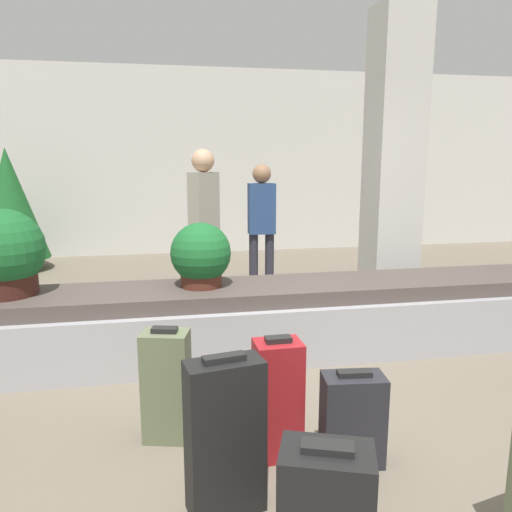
% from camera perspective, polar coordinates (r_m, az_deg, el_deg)
% --- Properties ---
extents(ground_plane, '(18.00, 18.00, 0.00)m').
position_cam_1_polar(ground_plane, '(3.33, 4.37, -18.97)').
color(ground_plane, '#6B6051').
extents(back_wall, '(18.00, 0.06, 3.20)m').
position_cam_1_polar(back_wall, '(8.96, -5.97, 10.60)').
color(back_wall, beige).
rests_on(back_wall, ground_plane).
extents(carousel, '(8.63, 0.86, 0.61)m').
position_cam_1_polar(carousel, '(4.35, -0.00, -7.33)').
color(carousel, '#9E9EA3').
rests_on(carousel, ground_plane).
extents(pillar, '(0.50, 0.50, 3.20)m').
position_cam_1_polar(pillar, '(5.61, 15.40, 10.02)').
color(pillar, beige).
rests_on(pillar, ground_plane).
extents(suitcase_0, '(0.36, 0.23, 0.54)m').
position_cam_1_polar(suitcase_0, '(2.93, 10.97, -17.81)').
color(suitcase_0, '#232328').
rests_on(suitcase_0, ground_plane).
extents(suitcase_1, '(0.39, 0.24, 0.79)m').
position_cam_1_polar(suitcase_1, '(2.50, -3.55, -19.90)').
color(suitcase_1, black).
rests_on(suitcase_1, ground_plane).
extents(suitcase_2, '(0.31, 0.25, 0.70)m').
position_cam_1_polar(suitcase_2, '(3.11, -10.19, -14.37)').
color(suitcase_2, '#5B6647').
rests_on(suitcase_2, ground_plane).
extents(suitcase_3, '(0.26, 0.21, 0.71)m').
position_cam_1_polar(suitcase_3, '(2.91, 2.49, -16.02)').
color(suitcase_3, maroon).
rests_on(suitcase_3, ground_plane).
extents(suitcase_4, '(0.44, 0.36, 0.57)m').
position_cam_1_polar(suitcase_4, '(2.27, 7.97, -26.87)').
color(suitcase_4, black).
rests_on(suitcase_4, ground_plane).
extents(potted_plant_0, '(0.51, 0.51, 0.54)m').
position_cam_1_polar(potted_plant_0, '(4.18, -6.32, 0.02)').
color(potted_plant_0, '#4C2319').
rests_on(potted_plant_0, carousel).
extents(potted_plant_1, '(0.63, 0.63, 0.68)m').
position_cam_1_polar(potted_plant_1, '(4.36, -26.91, 0.20)').
color(potted_plant_1, '#381914').
rests_on(potted_plant_1, carousel).
extents(traveler_0, '(0.32, 0.22, 1.60)m').
position_cam_1_polar(traveler_0, '(6.06, 0.65, 4.25)').
color(traveler_0, '#282833').
rests_on(traveler_0, ground_plane).
extents(traveler_1, '(0.36, 0.34, 1.77)m').
position_cam_1_polar(traveler_1, '(5.53, -5.97, 4.82)').
color(traveler_1, '#282833').
rests_on(traveler_1, ground_plane).
extents(decorated_tree, '(1.04, 1.04, 1.83)m').
position_cam_1_polar(decorated_tree, '(8.29, -26.34, 5.36)').
color(decorated_tree, '#4C331E').
rests_on(decorated_tree, ground_plane).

